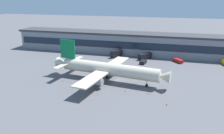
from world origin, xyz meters
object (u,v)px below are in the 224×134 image
airliner (108,69)px  catering_truck (117,53)px  pushback_tractor (143,62)px  fuel_truck (145,56)px  traffic_cone_2 (148,94)px  traffic_cone_1 (167,104)px  belt_loader (178,60)px  traffic_cone_0 (125,91)px  traffic_cone_3 (63,81)px

airliner → catering_truck: 39.15m
airliner → catering_truck: bearing=98.9°
catering_truck → pushback_tractor: catering_truck is taller
fuel_truck → traffic_cone_2: (8.10, -48.36, -1.59)m
fuel_truck → traffic_cone_1: 57.49m
airliner → belt_loader: bearing=51.7°
traffic_cone_0 → pushback_tractor: bearing=88.3°
traffic_cone_0 → traffic_cone_1: traffic_cone_1 is taller
belt_loader → traffic_cone_1: (-3.38, -53.48, -0.80)m
belt_loader → traffic_cone_0: (-19.18, -45.96, -0.85)m
belt_loader → traffic_cone_2: belt_loader is taller
belt_loader → traffic_cone_2: 47.56m
airliner → traffic_cone_3: airliner is taller
fuel_truck → belt_loader: (18.50, -1.97, -0.73)m
traffic_cone_1 → traffic_cone_2: 9.97m
traffic_cone_1 → traffic_cone_3: size_ratio=1.19×
catering_truck → fuel_truck: 16.57m
traffic_cone_1 → catering_truck: bearing=119.8°
pushback_tractor → traffic_cone_0: 38.58m
pushback_tractor → traffic_cone_1: (14.64, -46.07, -0.69)m
belt_loader → traffic_cone_1: bearing=-93.6°
traffic_cone_2 → belt_loader: bearing=77.4°
catering_truck → fuel_truck: bearing=0.3°
catering_truck → traffic_cone_2: 54.26m
catering_truck → traffic_cone_0: size_ratio=12.40×
fuel_truck → pushback_tractor: bearing=-87.1°
traffic_cone_2 → fuel_truck: bearing=99.5°
traffic_cone_2 → traffic_cone_3: (-36.46, 3.46, 0.00)m
pushback_tractor → belt_loader: belt_loader is taller
traffic_cone_2 → catering_truck: bearing=117.1°
airliner → traffic_cone_0: airliner is taller
pushback_tractor → belt_loader: size_ratio=0.84×
airliner → pushback_tractor: (10.98, 29.27, -4.17)m
traffic_cone_0 → traffic_cone_3: 27.84m
pushback_tractor → belt_loader: 19.48m
fuel_truck → traffic_cone_1: fuel_truck is taller
belt_loader → traffic_cone_1: belt_loader is taller
catering_truck → pushback_tractor: 19.46m
pushback_tractor → traffic_cone_2: size_ratio=8.78×
traffic_cone_0 → catering_truck: bearing=108.4°
pushback_tractor → belt_loader: (18.02, 7.41, 0.10)m
traffic_cone_3 → fuel_truck: bearing=57.7°
pushback_tractor → airliner: bearing=-110.6°
fuel_truck → traffic_cone_2: bearing=-80.5°
fuel_truck → belt_loader: bearing=-6.1°
belt_loader → airliner: bearing=-128.3°
fuel_truck → traffic_cone_2: size_ratio=14.03×
traffic_cone_1 → traffic_cone_2: (-7.01, 7.08, -0.06)m
catering_truck → belt_loader: bearing=-3.1°
catering_truck → traffic_cone_1: bearing=-60.2°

